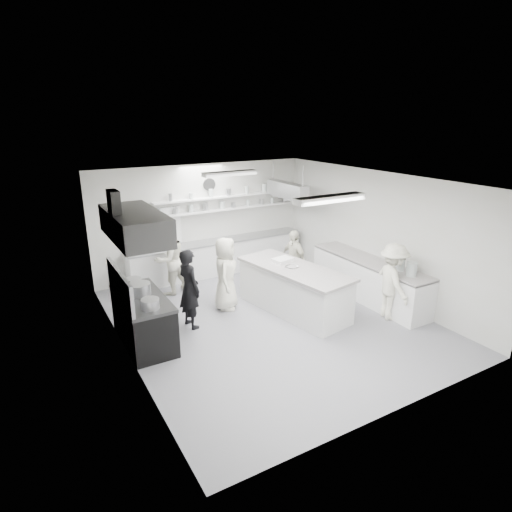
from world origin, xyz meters
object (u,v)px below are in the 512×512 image
prep_island (294,290)px  cook_stove (189,289)px  right_counter (368,280)px  back_counter (219,257)px  stove (144,321)px  cook_back (170,259)px

prep_island → cook_stove: 2.36m
cook_stove → right_counter: bearing=-109.8°
prep_island → right_counter: bearing=-19.9°
prep_island → cook_stove: cook_stove is taller
back_counter → right_counter: right_counter is taller
stove → cook_back: 2.47m
stove → right_counter: size_ratio=0.55×
back_counter → cook_back: (-1.63, -0.72, 0.42)m
stove → prep_island: bearing=-4.4°
right_counter → prep_island: size_ratio=1.24×
back_counter → prep_island: 3.09m
prep_island → cook_back: size_ratio=1.51×
stove → back_counter: bearing=44.0°
prep_island → back_counter: bearing=88.0°
back_counter → cook_back: 1.84m
back_counter → prep_island: bearing=-82.1°
stove → back_counter: 4.03m
cook_stove → prep_island: bearing=-110.1°
back_counter → cook_back: size_ratio=2.84×
stove → back_counter: size_ratio=0.36×
right_counter → cook_back: (-3.98, 2.68, 0.41)m
right_counter → cook_back: 4.82m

